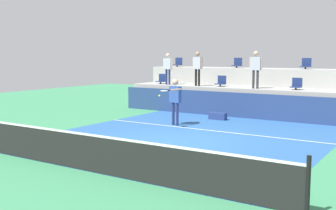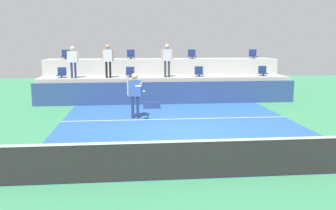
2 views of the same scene
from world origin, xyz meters
The scene contains 19 objects.
ground_plane centered at (0.00, 0.00, 0.00)m, with size 40.00×40.00×0.00m, color #388456.
court_inner_paint centered at (0.00, 1.00, 0.00)m, with size 9.00×10.00×0.01m, color #285693.
court_service_line centered at (0.00, 2.40, 0.01)m, with size 9.00×0.06×0.00m, color white.
tennis_net centered at (0.00, -4.00, 0.50)m, with size 10.48×0.08×1.07m.
sponsor_backboard centered at (0.00, 6.00, 0.55)m, with size 13.00×0.16×1.10m, color navy.
seating_tier_lower centered at (0.00, 7.30, 0.62)m, with size 13.00×1.80×1.25m, color #9E9E99.
seating_tier_upper centered at (0.00, 9.10, 1.05)m, with size 13.00×1.80×2.10m, color #9E9E99.
stadium_chair_lower_far_left centered at (-5.29, 7.23, 1.46)m, with size 0.44×0.40×0.52m.
stadium_chair_lower_left centered at (-1.81, 7.23, 1.46)m, with size 0.44×0.40×0.52m.
stadium_chair_lower_right centered at (1.82, 7.23, 1.46)m, with size 0.44×0.40×0.52m.
stadium_chair_upper_far_left centered at (-5.37, 9.03, 2.31)m, with size 0.44×0.40×0.52m.
stadium_chair_upper_left centered at (-1.77, 9.03, 2.31)m, with size 0.44×0.40×0.52m.
stadium_chair_upper_right centered at (1.73, 9.03, 2.31)m, with size 0.44×0.40×0.52m.
tennis_player centered at (-1.62, 2.68, 1.14)m, with size 0.63×1.30×1.83m.
spectator_in_grey centered at (-4.64, 6.85, 2.20)m, with size 0.57×0.22×1.60m.
spectator_leaning_on_rail centered at (-2.91, 6.85, 2.26)m, with size 0.59×0.25×1.68m.
spectator_in_white centered at (0.08, 6.85, 2.27)m, with size 0.59×0.24×1.69m.
tennis_ball centered at (-1.32, 1.15, 1.31)m, with size 0.07×0.07×0.07m.
equipment_bag centered at (-0.84, 4.91, 0.15)m, with size 0.76×0.28×0.30m, color navy.
Camera 1 is at (6.89, -11.01, 2.74)m, focal length 44.29 mm.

